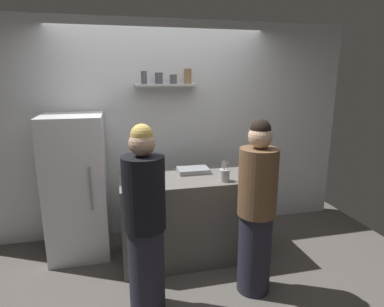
# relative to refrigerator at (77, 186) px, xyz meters

# --- Properties ---
(ground_plane) EXTENTS (5.28, 5.28, 0.00)m
(ground_plane) POSITION_rel_refrigerator_xyz_m (0.99, -0.85, -0.78)
(ground_plane) COLOR #59544F
(back_wall_assembly) EXTENTS (4.80, 0.32, 2.60)m
(back_wall_assembly) POSITION_rel_refrigerator_xyz_m (0.99, 0.40, 0.52)
(back_wall_assembly) COLOR white
(back_wall_assembly) RESTS_ON ground
(refrigerator) EXTENTS (0.63, 0.69, 1.56)m
(refrigerator) POSITION_rel_refrigerator_xyz_m (0.00, 0.00, 0.00)
(refrigerator) COLOR white
(refrigerator) RESTS_ON ground
(counter) EXTENTS (1.52, 0.71, 0.92)m
(counter) POSITION_rel_refrigerator_xyz_m (1.21, -0.36, -0.32)
(counter) COLOR #66605B
(counter) RESTS_ON ground
(baking_pan) EXTENTS (0.34, 0.24, 0.05)m
(baking_pan) POSITION_rel_refrigerator_xyz_m (1.25, -0.22, 0.16)
(baking_pan) COLOR gray
(baking_pan) RESTS_ON counter
(utensil_holder) EXTENTS (0.11, 0.11, 0.22)m
(utensil_holder) POSITION_rel_refrigerator_xyz_m (1.49, -0.58, 0.20)
(utensil_holder) COLOR #B2B2B7
(utensil_holder) RESTS_ON counter
(wine_bottle_pale_glass) EXTENTS (0.07, 0.07, 0.34)m
(wine_bottle_pale_glass) POSITION_rel_refrigerator_xyz_m (1.75, -0.57, 0.26)
(wine_bottle_pale_glass) COLOR #B2BFB2
(wine_bottle_pale_glass) RESTS_ON counter
(wine_bottle_dark_glass) EXTENTS (0.07, 0.07, 0.32)m
(wine_bottle_dark_glass) POSITION_rel_refrigerator_xyz_m (0.65, -0.34, 0.25)
(wine_bottle_dark_glass) COLOR black
(wine_bottle_dark_glass) RESTS_ON counter
(water_bottle_plastic) EXTENTS (0.08, 0.08, 0.24)m
(water_bottle_plastic) POSITION_rel_refrigerator_xyz_m (0.63, -0.16, 0.24)
(water_bottle_plastic) COLOR silver
(water_bottle_plastic) RESTS_ON counter
(person_blonde) EXTENTS (0.34, 0.34, 1.61)m
(person_blonde) POSITION_rel_refrigerator_xyz_m (0.64, -1.12, 0.01)
(person_blonde) COLOR #262633
(person_blonde) RESTS_ON ground
(person_brown_jacket) EXTENTS (0.34, 0.34, 1.61)m
(person_brown_jacket) POSITION_rel_refrigerator_xyz_m (1.63, -1.08, 0.01)
(person_brown_jacket) COLOR #262633
(person_brown_jacket) RESTS_ON ground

